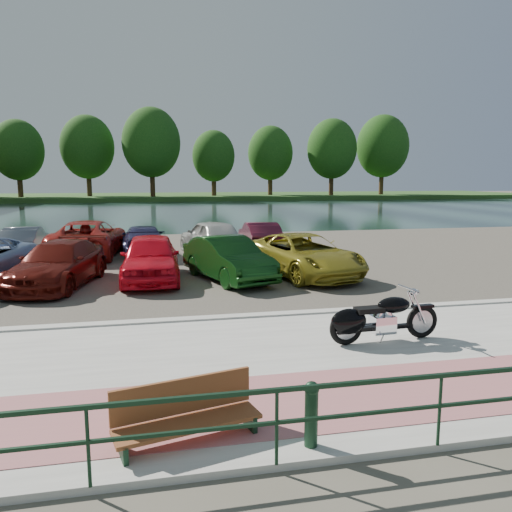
# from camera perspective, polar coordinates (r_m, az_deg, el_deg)

# --- Properties ---
(ground) EXTENTS (200.00, 200.00, 0.00)m
(ground) POSITION_cam_1_polar(r_m,az_deg,el_deg) (10.13, 7.87, -10.04)
(ground) COLOR #595447
(ground) RESTS_ON ground
(promenade) EXTENTS (60.00, 6.00, 0.10)m
(promenade) POSITION_cam_1_polar(r_m,az_deg,el_deg) (9.24, 10.00, -11.67)
(promenade) COLOR #A3A199
(promenade) RESTS_ON ground
(pink_path) EXTENTS (60.00, 2.00, 0.01)m
(pink_path) POSITION_cam_1_polar(r_m,az_deg,el_deg) (7.95, 14.16, -14.89)
(pink_path) COLOR #A55D66
(pink_path) RESTS_ON promenade
(kerb) EXTENTS (60.00, 0.30, 0.14)m
(kerb) POSITION_cam_1_polar(r_m,az_deg,el_deg) (11.93, 4.63, -6.71)
(kerb) COLOR #A3A199
(kerb) RESTS_ON ground
(parking_lot) EXTENTS (60.00, 18.00, 0.04)m
(parking_lot) POSITION_cam_1_polar(r_m,az_deg,el_deg) (20.54, -2.49, -0.20)
(parking_lot) COLOR #474239
(parking_lot) RESTS_ON ground
(river) EXTENTS (120.00, 40.00, 0.00)m
(river) POSITION_cam_1_polar(r_m,az_deg,el_deg) (49.23, -8.02, 5.04)
(river) COLOR #182C2B
(river) RESTS_ON ground
(far_bank) EXTENTS (120.00, 24.00, 0.60)m
(far_bank) POSITION_cam_1_polar(r_m,az_deg,el_deg) (81.13, -9.58, 6.72)
(far_bank) COLOR #244418
(far_bank) RESTS_ON ground
(railing) EXTENTS (24.04, 0.05, 0.90)m
(railing) POSITION_cam_1_polar(r_m,az_deg,el_deg) (6.49, 20.36, -14.27)
(railing) COLOR #163220
(railing) RESTS_ON promenade
(bollards) EXTENTS (10.68, 0.18, 0.81)m
(bollards) POSITION_cam_1_polar(r_m,az_deg,el_deg) (6.19, 4.80, -17.38)
(bollards) COLOR #163220
(bollards) RESTS_ON promenade
(far_trees) EXTENTS (70.25, 10.68, 12.52)m
(far_trees) POSITION_cam_1_polar(r_m,az_deg,el_deg) (75.31, -6.13, 12.11)
(far_trees) COLOR #382414
(far_trees) RESTS_ON far_bank
(motorcycle) EXTENTS (2.33, 0.75, 1.05)m
(motorcycle) POSITION_cam_1_polar(r_m,az_deg,el_deg) (10.03, 13.42, -7.04)
(motorcycle) COLOR black
(motorcycle) RESTS_ON promenade
(park_bench) EXTENTS (1.86, 0.87, 0.72)m
(park_bench) POSITION_cam_1_polar(r_m,az_deg,el_deg) (6.48, -8.02, -17.29)
(park_bench) COLOR brown
(park_bench) RESTS_ON promenade
(car_3) EXTENTS (2.85, 4.92, 1.34)m
(car_3) POSITION_cam_1_polar(r_m,az_deg,el_deg) (16.14, -21.65, -0.86)
(car_3) COLOR #5B130D
(car_3) RESTS_ON parking_lot
(car_4) EXTENTS (1.86, 4.40, 1.48)m
(car_4) POSITION_cam_1_polar(r_m,az_deg,el_deg) (16.10, -11.95, -0.18)
(car_4) COLOR red
(car_4) RESTS_ON parking_lot
(car_5) EXTENTS (2.67, 4.44, 1.38)m
(car_5) POSITION_cam_1_polar(r_m,az_deg,el_deg) (15.87, -3.21, -0.32)
(car_5) COLOR #0F3710
(car_5) RESTS_ON parking_lot
(car_6) EXTENTS (3.47, 5.43, 1.39)m
(car_6) POSITION_cam_1_polar(r_m,az_deg,el_deg) (16.61, 5.47, 0.10)
(car_6) COLOR olive
(car_6) RESTS_ON parking_lot
(car_9) EXTENTS (1.49, 3.88, 1.26)m
(car_9) POSITION_cam_1_polar(r_m,az_deg,el_deg) (22.67, -24.87, 1.50)
(car_9) COLOR slate
(car_9) RESTS_ON parking_lot
(car_10) EXTENTS (2.97, 5.60, 1.50)m
(car_10) POSITION_cam_1_polar(r_m,az_deg,el_deg) (21.95, -18.58, 1.97)
(car_10) COLOR #AC241C
(car_10) RESTS_ON parking_lot
(car_11) EXTENTS (1.98, 4.35, 1.24)m
(car_11) POSITION_cam_1_polar(r_m,az_deg,el_deg) (21.78, -12.76, 1.81)
(car_11) COLOR #28284E
(car_11) RESTS_ON parking_lot
(car_12) EXTENTS (2.74, 4.68, 1.50)m
(car_12) POSITION_cam_1_polar(r_m,az_deg,el_deg) (21.33, -5.13, 2.20)
(car_12) COLOR beige
(car_12) RESTS_ON parking_lot
(car_13) EXTENTS (1.44, 3.97, 1.30)m
(car_13) POSITION_cam_1_polar(r_m,az_deg,el_deg) (22.26, 0.43, 2.26)
(car_13) COLOR #571728
(car_13) RESTS_ON parking_lot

